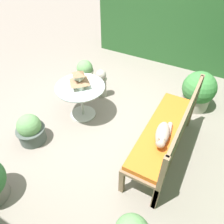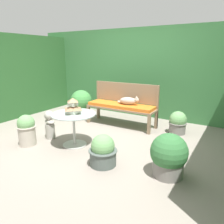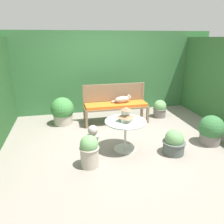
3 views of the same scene
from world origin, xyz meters
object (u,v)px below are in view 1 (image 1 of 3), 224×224
object	(u,v)px
patio_table	(81,93)
potted_plant_bench_right	(85,74)
pagoda_birdhouse	(79,80)
garden_bench	(163,133)
potted_plant_table_near	(30,130)
garden_bust	(101,83)
potted_plant_table_far	(198,91)
cat	(163,134)

from	to	relation	value
patio_table	potted_plant_bench_right	xyz separation A→B (m)	(-0.75, -0.44, -0.18)
pagoda_birdhouse	potted_plant_bench_right	world-z (taller)	pagoda_birdhouse
garden_bench	potted_plant_table_near	size ratio (longest dim) A/B	3.36
garden_bust	potted_plant_table_near	world-z (taller)	garden_bust
pagoda_birdhouse	garden_bust	xyz separation A→B (m)	(-0.63, 0.01, -0.43)
garden_bench	patio_table	bearing A→B (deg)	-96.75
garden_bench	potted_plant_table_near	distance (m)	1.94
garden_bust	potted_plant_table_far	bearing A→B (deg)	124.10
patio_table	potted_plant_bench_right	size ratio (longest dim) A/B	1.39
garden_bench	cat	distance (m)	0.25
garden_bust	pagoda_birdhouse	bearing A→B (deg)	15.08
garden_bust	cat	bearing A→B (deg)	72.30
garden_bust	potted_plant_table_near	bearing A→B (deg)	2.39
garden_bench	potted_plant_table_far	distance (m)	1.36
pagoda_birdhouse	potted_plant_bench_right	xyz separation A→B (m)	(-0.75, -0.44, -0.43)
potted_plant_bench_right	garden_bust	bearing A→B (deg)	74.19
potted_plant_bench_right	cat	bearing A→B (deg)	59.99
garden_bench	pagoda_birdhouse	size ratio (longest dim) A/B	5.66
patio_table	potted_plant_table_near	world-z (taller)	patio_table
cat	potted_plant_table_near	distance (m)	1.94
potted_plant_table_far	garden_bench	bearing A→B (deg)	-8.73
potted_plant_table_near	pagoda_birdhouse	bearing A→B (deg)	157.83
cat	garden_bench	bearing A→B (deg)	-178.99
cat	pagoda_birdhouse	world-z (taller)	pagoda_birdhouse
pagoda_birdhouse	potted_plant_table_near	world-z (taller)	pagoda_birdhouse
garden_bench	potted_plant_table_far	xyz separation A→B (m)	(-1.34, 0.21, -0.10)
garden_bench	potted_plant_table_near	world-z (taller)	garden_bench
garden_bust	potted_plant_table_near	size ratio (longest dim) A/B	1.16
garden_bench	potted_plant_bench_right	world-z (taller)	potted_plant_bench_right
garden_bench	pagoda_birdhouse	world-z (taller)	pagoda_birdhouse
patio_table	potted_plant_bench_right	world-z (taller)	patio_table
garden_bust	potted_plant_table_far	xyz separation A→B (m)	(-0.54, 1.65, 0.05)
cat	garden_bust	distance (m)	1.80
pagoda_birdhouse	potted_plant_table_far	distance (m)	2.06
patio_table	garden_bust	size ratio (longest dim) A/B	1.41
garden_bench	garden_bust	distance (m)	1.65
cat	patio_table	xyz separation A→B (m)	(-0.36, -1.49, -0.12)
patio_table	garden_bust	xyz separation A→B (m)	(-0.63, 0.01, -0.19)
pagoda_birdhouse	garden_bust	size ratio (longest dim) A/B	0.51
patio_table	pagoda_birdhouse	distance (m)	0.25
garden_bench	patio_table	xyz separation A→B (m)	(-0.17, -1.45, 0.04)
cat	potted_plant_table_near	world-z (taller)	cat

